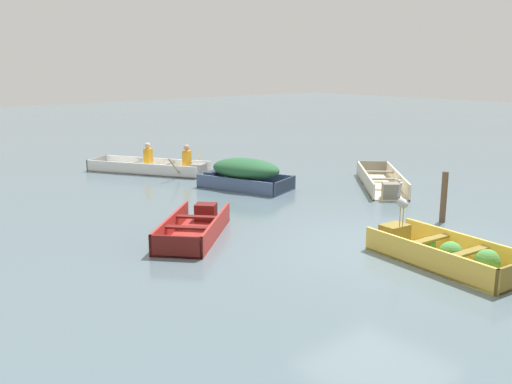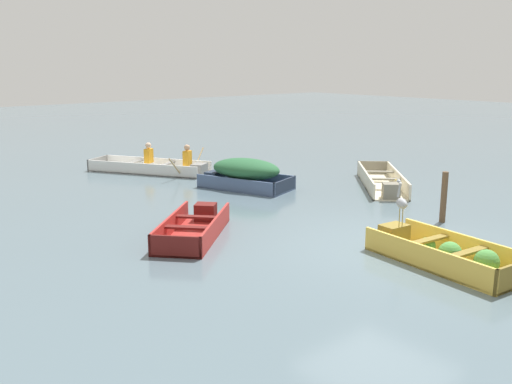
{
  "view_description": "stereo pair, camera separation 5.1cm",
  "coord_description": "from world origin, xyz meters",
  "px_view_note": "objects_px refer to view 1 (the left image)",
  "views": [
    {
      "loc": [
        -8.33,
        -6.03,
        3.3
      ],
      "look_at": [
        0.19,
        3.8,
        0.35
      ],
      "focal_mm": 40.0,
      "sensor_mm": 36.0,
      "label": 1
    },
    {
      "loc": [
        -8.29,
        -6.06,
        3.3
      ],
      "look_at": [
        0.19,
        3.8,
        0.35
      ],
      "focal_mm": 40.0,
      "sensor_mm": 36.0,
      "label": 2
    }
  ],
  "objects_px": {
    "dinghy_yellow_foreground": "(446,254)",
    "skiff_slate_blue_mid_moored": "(245,172)",
    "mooring_post": "(444,197)",
    "rowboat_white_with_crew": "(155,167)",
    "skiff_red_near_moored": "(195,228)",
    "heron_on_dinghy": "(402,202)",
    "skiff_cream_far_moored": "(382,182)"
  },
  "relations": [
    {
      "from": "dinghy_yellow_foreground",
      "to": "skiff_slate_blue_mid_moored",
      "type": "xyz_separation_m",
      "value": [
        1.25,
        6.77,
        0.28
      ]
    },
    {
      "from": "skiff_slate_blue_mid_moored",
      "to": "mooring_post",
      "type": "relative_size",
      "value": 2.45
    },
    {
      "from": "dinghy_yellow_foreground",
      "to": "rowboat_white_with_crew",
      "type": "distance_m",
      "value": 10.33
    },
    {
      "from": "skiff_red_near_moored",
      "to": "heron_on_dinghy",
      "type": "bearing_deg",
      "value": -54.79
    },
    {
      "from": "skiff_slate_blue_mid_moored",
      "to": "mooring_post",
      "type": "distance_m",
      "value": 5.42
    },
    {
      "from": "skiff_slate_blue_mid_moored",
      "to": "skiff_cream_far_moored",
      "type": "distance_m",
      "value": 3.72
    },
    {
      "from": "mooring_post",
      "to": "skiff_red_near_moored",
      "type": "bearing_deg",
      "value": 149.58
    },
    {
      "from": "skiff_slate_blue_mid_moored",
      "to": "heron_on_dinghy",
      "type": "height_order",
      "value": "heron_on_dinghy"
    },
    {
      "from": "skiff_red_near_moored",
      "to": "skiff_slate_blue_mid_moored",
      "type": "height_order",
      "value": "skiff_slate_blue_mid_moored"
    },
    {
      "from": "rowboat_white_with_crew",
      "to": "dinghy_yellow_foreground",
      "type": "bearing_deg",
      "value": -93.31
    },
    {
      "from": "dinghy_yellow_foreground",
      "to": "skiff_red_near_moored",
      "type": "distance_m",
      "value": 4.68
    },
    {
      "from": "skiff_cream_far_moored",
      "to": "rowboat_white_with_crew",
      "type": "distance_m",
      "value": 6.88
    },
    {
      "from": "dinghy_yellow_foreground",
      "to": "rowboat_white_with_crew",
      "type": "height_order",
      "value": "rowboat_white_with_crew"
    },
    {
      "from": "skiff_slate_blue_mid_moored",
      "to": "rowboat_white_with_crew",
      "type": "relative_size",
      "value": 0.7
    },
    {
      "from": "skiff_cream_far_moored",
      "to": "rowboat_white_with_crew",
      "type": "bearing_deg",
      "value": 120.55
    },
    {
      "from": "rowboat_white_with_crew",
      "to": "mooring_post",
      "type": "bearing_deg",
      "value": -79.21
    },
    {
      "from": "dinghy_yellow_foreground",
      "to": "skiff_cream_far_moored",
      "type": "height_order",
      "value": "dinghy_yellow_foreground"
    },
    {
      "from": "heron_on_dinghy",
      "to": "skiff_red_near_moored",
      "type": "bearing_deg",
      "value": 125.21
    },
    {
      "from": "rowboat_white_with_crew",
      "to": "heron_on_dinghy",
      "type": "height_order",
      "value": "heron_on_dinghy"
    },
    {
      "from": "skiff_red_near_moored",
      "to": "skiff_cream_far_moored",
      "type": "height_order",
      "value": "skiff_cream_far_moored"
    },
    {
      "from": "mooring_post",
      "to": "dinghy_yellow_foreground",
      "type": "bearing_deg",
      "value": -147.56
    },
    {
      "from": "heron_on_dinghy",
      "to": "dinghy_yellow_foreground",
      "type": "bearing_deg",
      "value": -90.29
    },
    {
      "from": "skiff_red_near_moored",
      "to": "rowboat_white_with_crew",
      "type": "xyz_separation_m",
      "value": [
        2.84,
        6.2,
        0.03
      ]
    },
    {
      "from": "skiff_slate_blue_mid_moored",
      "to": "rowboat_white_with_crew",
      "type": "distance_m",
      "value": 3.61
    },
    {
      "from": "dinghy_yellow_foreground",
      "to": "heron_on_dinghy",
      "type": "relative_size",
      "value": 3.28
    },
    {
      "from": "skiff_slate_blue_mid_moored",
      "to": "mooring_post",
      "type": "height_order",
      "value": "mooring_post"
    },
    {
      "from": "skiff_cream_far_moored",
      "to": "skiff_slate_blue_mid_moored",
      "type": "bearing_deg",
      "value": 140.03
    },
    {
      "from": "rowboat_white_with_crew",
      "to": "mooring_post",
      "type": "relative_size",
      "value": 3.5
    },
    {
      "from": "rowboat_white_with_crew",
      "to": "mooring_post",
      "type": "distance_m",
      "value": 9.02
    },
    {
      "from": "skiff_slate_blue_mid_moored",
      "to": "heron_on_dinghy",
      "type": "bearing_deg",
      "value": -102.04
    },
    {
      "from": "skiff_slate_blue_mid_moored",
      "to": "mooring_post",
      "type": "bearing_deg",
      "value": -79.0
    },
    {
      "from": "skiff_cream_far_moored",
      "to": "mooring_post",
      "type": "xyz_separation_m",
      "value": [
        -1.81,
        -2.94,
        0.39
      ]
    }
  ]
}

